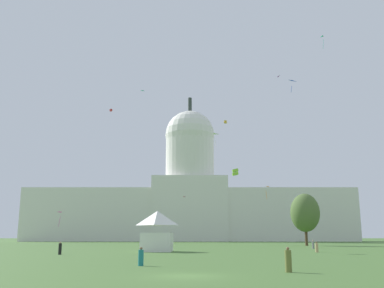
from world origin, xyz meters
TOP-DOWN VIEW (x-y plane):
  - ground_plane at (0.00, 0.00)m, footprint 800.00×800.00m
  - capitol_building at (-0.65, 169.95)m, footprint 146.27×25.30m
  - event_tent at (-5.24, 42.09)m, footprint 5.24×5.56m
  - tree_east_near at (29.34, 83.35)m, footprint 9.86×10.03m
  - person_olive_near_tree_east at (7.08, 2.76)m, footprint 0.62×0.62m
  - person_teal_front_right at (-3.97, 9.23)m, footprint 0.63×0.63m
  - person_black_lawn_far_left at (-17.37, 31.11)m, footprint 0.57×0.57m
  - person_tan_aisle_center at (19.38, 39.17)m, footprint 0.63×0.63m
  - person_grey_mid_right at (23.88, 57.55)m, footprint 0.54×0.54m
  - kite_lime_low at (7.57, 42.84)m, footprint 1.00×0.93m
  - kite_white_mid at (5.18, 64.92)m, footprint 1.62×1.62m
  - kite_red_high at (-31.17, 132.76)m, footprint 1.10×1.06m
  - kite_magenta_low at (-36.86, 95.35)m, footprint 1.75×1.46m
  - kite_gold_high at (12.44, 122.26)m, footprint 1.16×1.17m
  - kite_turquoise_high at (36.08, 79.92)m, footprint 0.87×1.13m
  - kite_pink_low at (-3.07, 141.22)m, footprint 1.44×1.39m
  - kite_blue_mid at (20.79, 56.14)m, footprint 1.79×1.35m
  - kite_orange_low at (18.84, 80.58)m, footprint 1.34×1.49m
  - kite_cyan_high at (-17.84, 123.36)m, footprint 1.50×1.07m
  - kite_violet_high at (30.11, 114.09)m, footprint 1.06×1.76m

SIDE VIEW (x-z plane):
  - ground_plane at x=0.00m, z-range 0.00..0.00m
  - person_teal_front_right at x=-3.97m, z-range -0.08..1.47m
  - person_tan_aisle_center at x=19.38m, z-range -0.08..1.50m
  - person_grey_mid_right at x=23.88m, z-range -0.07..1.58m
  - person_olive_near_tree_east at x=7.08m, z-range -0.08..1.64m
  - person_black_lawn_far_left at x=-17.37m, z-range -0.08..1.64m
  - event_tent at x=-5.24m, z-range 0.02..6.43m
  - tree_east_near at x=29.34m, z-range 1.67..14.81m
  - kite_magenta_low at x=-36.86m, z-range 6.46..10.13m
  - kite_lime_low at x=7.57m, z-range 12.27..13.43m
  - kite_orange_low at x=18.84m, z-range 12.68..15.81m
  - kite_pink_low at x=-3.07m, z-range 17.07..17.40m
  - capitol_building at x=-0.65m, z-range -15.65..51.70m
  - kite_white_mid at x=5.18m, z-range 22.82..25.22m
  - kite_blue_mid at x=20.79m, z-range 32.23..34.68m
  - kite_gold_high at x=12.44m, z-range 42.21..43.20m
  - kite_red_high at x=-31.17m, z-range 49.73..50.73m
  - kite_turquoise_high at x=36.08m, z-range 53.11..56.52m
  - kite_cyan_high at x=-17.84m, z-range 54.74..54.90m
  - kite_violet_high at x=30.11m, z-range 56.37..56.67m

